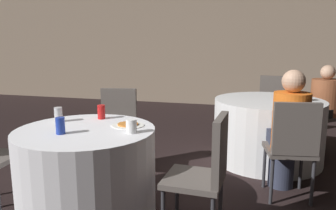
{
  "coord_description": "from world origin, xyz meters",
  "views": [
    {
      "loc": [
        1.08,
        -2.25,
        1.38
      ],
      "look_at": [
        0.33,
        0.54,
        0.83
      ],
      "focal_mm": 35.0,
      "sensor_mm": 36.0,
      "label": 1
    }
  ],
  "objects_px": {
    "table_near": "(87,174)",
    "chair_far_northeast": "(330,108)",
    "pizza_plate_near": "(128,125)",
    "chair_near_east": "(207,167)",
    "person_floral_shirt": "(321,107)",
    "soda_can_red": "(101,112)",
    "table_far": "(268,130)",
    "soda_can_silver": "(58,115)",
    "chair_far_north": "(272,101)",
    "soda_can_blue": "(60,126)",
    "person_orange_shirt": "(288,133)",
    "bottle_far": "(295,92)",
    "chair_far_south": "(292,142)",
    "chair_near_north": "(117,123)"
  },
  "relations": [
    {
      "from": "table_near",
      "to": "soda_can_red",
      "type": "height_order",
      "value": "soda_can_red"
    },
    {
      "from": "person_floral_shirt",
      "to": "table_far",
      "type": "bearing_deg",
      "value": 90.0
    },
    {
      "from": "pizza_plate_near",
      "to": "bottle_far",
      "type": "height_order",
      "value": "bottle_far"
    },
    {
      "from": "table_far",
      "to": "soda_can_silver",
      "type": "bearing_deg",
      "value": -137.76
    },
    {
      "from": "table_far",
      "to": "person_orange_shirt",
      "type": "bearing_deg",
      "value": -80.92
    },
    {
      "from": "table_far",
      "to": "chair_near_north",
      "type": "distance_m",
      "value": 1.76
    },
    {
      "from": "soda_can_blue",
      "to": "soda_can_silver",
      "type": "bearing_deg",
      "value": 125.19
    },
    {
      "from": "chair_far_south",
      "to": "soda_can_silver",
      "type": "height_order",
      "value": "chair_far_south"
    },
    {
      "from": "chair_far_northeast",
      "to": "soda_can_blue",
      "type": "height_order",
      "value": "chair_far_northeast"
    },
    {
      "from": "soda_can_silver",
      "to": "bottle_far",
      "type": "bearing_deg",
      "value": 36.51
    },
    {
      "from": "table_far",
      "to": "person_orange_shirt",
      "type": "relative_size",
      "value": 1.09
    },
    {
      "from": "chair_near_east",
      "to": "chair_near_north",
      "type": "bearing_deg",
      "value": 50.92
    },
    {
      "from": "soda_can_red",
      "to": "table_far",
      "type": "bearing_deg",
      "value": 43.94
    },
    {
      "from": "person_floral_shirt",
      "to": "chair_far_northeast",
      "type": "bearing_deg",
      "value": -90.0
    },
    {
      "from": "table_far",
      "to": "chair_far_northeast",
      "type": "distance_m",
      "value": 1.06
    },
    {
      "from": "table_near",
      "to": "pizza_plate_near",
      "type": "bearing_deg",
      "value": 33.77
    },
    {
      "from": "chair_near_east",
      "to": "person_orange_shirt",
      "type": "xyz_separation_m",
      "value": [
        0.6,
        0.92,
        0.04
      ]
    },
    {
      "from": "table_near",
      "to": "table_far",
      "type": "height_order",
      "value": "same"
    },
    {
      "from": "table_far",
      "to": "chair_far_north",
      "type": "bearing_deg",
      "value": 85.27
    },
    {
      "from": "chair_near_east",
      "to": "person_floral_shirt",
      "type": "xyz_separation_m",
      "value": [
        1.13,
        2.36,
        0.03
      ]
    },
    {
      "from": "chair_far_northeast",
      "to": "soda_can_blue",
      "type": "xyz_separation_m",
      "value": [
        -2.3,
        -2.59,
        0.25
      ]
    },
    {
      "from": "person_orange_shirt",
      "to": "soda_can_blue",
      "type": "distance_m",
      "value": 1.97
    },
    {
      "from": "table_near",
      "to": "chair_far_northeast",
      "type": "distance_m",
      "value": 3.28
    },
    {
      "from": "table_far",
      "to": "bottle_far",
      "type": "xyz_separation_m",
      "value": [
        0.27,
        -0.1,
        0.48
      ]
    },
    {
      "from": "chair_near_east",
      "to": "bottle_far",
      "type": "height_order",
      "value": "bottle_far"
    },
    {
      "from": "chair_far_north",
      "to": "chair_far_northeast",
      "type": "bearing_deg",
      "value": 157.79
    },
    {
      "from": "soda_can_blue",
      "to": "table_far",
      "type": "bearing_deg",
      "value": 51.54
    },
    {
      "from": "bottle_far",
      "to": "soda_can_silver",
      "type": "bearing_deg",
      "value": -143.49
    },
    {
      "from": "chair_near_north",
      "to": "person_orange_shirt",
      "type": "relative_size",
      "value": 0.78
    },
    {
      "from": "chair_near_north",
      "to": "chair_far_south",
      "type": "bearing_deg",
      "value": 163.49
    },
    {
      "from": "table_near",
      "to": "chair_far_northeast",
      "type": "height_order",
      "value": "chair_far_northeast"
    },
    {
      "from": "table_near",
      "to": "person_orange_shirt",
      "type": "relative_size",
      "value": 0.92
    },
    {
      "from": "chair_far_north",
      "to": "soda_can_red",
      "type": "distance_m",
      "value": 2.88
    },
    {
      "from": "person_floral_shirt",
      "to": "pizza_plate_near",
      "type": "relative_size",
      "value": 4.28
    },
    {
      "from": "soda_can_red",
      "to": "soda_can_blue",
      "type": "xyz_separation_m",
      "value": [
        -0.07,
        -0.51,
        0.0
      ]
    },
    {
      "from": "chair_far_south",
      "to": "soda_can_red",
      "type": "relative_size",
      "value": 7.42
    },
    {
      "from": "soda_can_red",
      "to": "soda_can_silver",
      "type": "bearing_deg",
      "value": -147.47
    },
    {
      "from": "table_near",
      "to": "soda_can_blue",
      "type": "bearing_deg",
      "value": -122.19
    },
    {
      "from": "chair_far_south",
      "to": "person_orange_shirt",
      "type": "distance_m",
      "value": 0.17
    },
    {
      "from": "table_far",
      "to": "chair_near_east",
      "type": "relative_size",
      "value": 1.39
    },
    {
      "from": "pizza_plate_near",
      "to": "soda_can_silver",
      "type": "distance_m",
      "value": 0.61
    },
    {
      "from": "chair_far_north",
      "to": "bottle_far",
      "type": "xyz_separation_m",
      "value": [
        0.18,
        -1.13,
        0.31
      ]
    },
    {
      "from": "table_far",
      "to": "soda_can_blue",
      "type": "xyz_separation_m",
      "value": [
        -1.52,
        -1.91,
        0.43
      ]
    },
    {
      "from": "person_orange_shirt",
      "to": "soda_can_blue",
      "type": "bearing_deg",
      "value": -156.82
    },
    {
      "from": "pizza_plate_near",
      "to": "soda_can_red",
      "type": "distance_m",
      "value": 0.36
    },
    {
      "from": "table_near",
      "to": "chair_far_northeast",
      "type": "bearing_deg",
      "value": 47.78
    },
    {
      "from": "chair_far_north",
      "to": "chair_far_south",
      "type": "distance_m",
      "value": 2.07
    },
    {
      "from": "chair_far_northeast",
      "to": "chair_far_south",
      "type": "height_order",
      "value": "same"
    },
    {
      "from": "chair_near_north",
      "to": "chair_far_south",
      "type": "distance_m",
      "value": 1.74
    },
    {
      "from": "pizza_plate_near",
      "to": "person_orange_shirt",
      "type": "bearing_deg",
      "value": 28.57
    }
  ]
}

